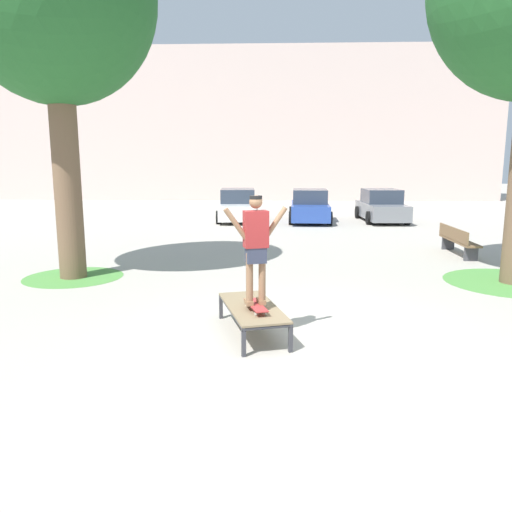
{
  "coord_description": "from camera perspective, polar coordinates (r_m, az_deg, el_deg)",
  "views": [
    {
      "loc": [
        -0.33,
        -7.73,
        2.73
      ],
      "look_at": [
        -0.7,
        1.52,
        1.0
      ],
      "focal_mm": 35.22,
      "sensor_mm": 36.0,
      "label": 1
    }
  ],
  "objects": [
    {
      "name": "park_bench",
      "position": [
        16.17,
        21.91,
        1.69
      ],
      "size": [
        0.44,
        2.4,
        0.83
      ],
      "color": "brown",
      "rests_on": "ground"
    },
    {
      "name": "grass_patch_near_left",
      "position": [
        12.92,
        -19.99,
        -2.25
      ],
      "size": [
        2.34,
        2.34,
        0.01
      ],
      "primitive_type": "cylinder",
      "color": "#519342",
      "rests_on": "ground"
    },
    {
      "name": "skateboard",
      "position": [
        7.84,
        -0.02,
        -5.65
      ],
      "size": [
        0.43,
        0.82,
        0.09
      ],
      "color": "#B23333",
      "rests_on": "skate_box"
    },
    {
      "name": "building_facade",
      "position": [
        38.79,
        -1.76,
        14.52
      ],
      "size": [
        37.44,
        4.0,
        10.82
      ],
      "primitive_type": "cube",
      "color": "beige",
      "rests_on": "ground"
    },
    {
      "name": "skater",
      "position": [
        7.63,
        -0.02,
        1.55
      ],
      "size": [
        0.98,
        0.39,
        1.69
      ],
      "color": "#8E6647",
      "rests_on": "skateboard"
    },
    {
      "name": "ground_plane",
      "position": [
        8.2,
        4.52,
        -8.89
      ],
      "size": [
        120.0,
        120.0,
        0.0
      ],
      "primitive_type": "plane",
      "color": "#B2AA9E"
    },
    {
      "name": "car_white",
      "position": [
        23.99,
        -2.08,
        5.69
      ],
      "size": [
        2.12,
        4.3,
        1.5
      ],
      "color": "silver",
      "rests_on": "ground"
    },
    {
      "name": "car_blue",
      "position": [
        23.73,
        6.12,
        5.58
      ],
      "size": [
        2.03,
        4.26,
        1.5
      ],
      "color": "#28479E",
      "rests_on": "ground"
    },
    {
      "name": "car_grey",
      "position": [
        24.45,
        14.06,
        5.47
      ],
      "size": [
        2.02,
        4.25,
        1.5
      ],
      "color": "slate",
      "rests_on": "ground"
    },
    {
      "name": "skate_box",
      "position": [
        8.1,
        -0.42,
        -6.03
      ],
      "size": [
        1.26,
        2.04,
        0.46
      ],
      "color": "#38383D",
      "rests_on": "ground"
    }
  ]
}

